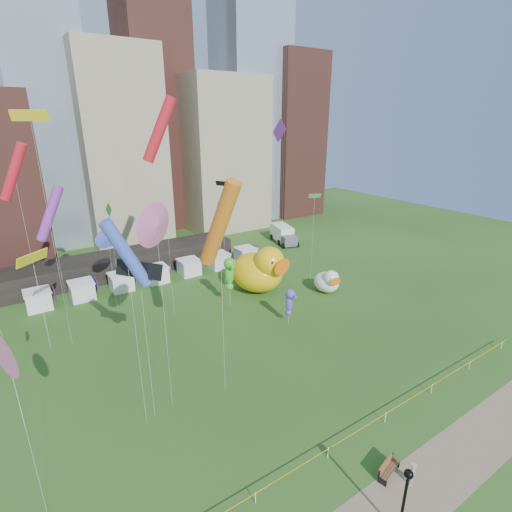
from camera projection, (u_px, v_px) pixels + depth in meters
ground at (328, 458)px, 26.56m from camera, size 160.00×160.00×0.00m
skyline at (104, 123)px, 68.35m from camera, size 101.00×23.00×68.00m
pavilion at (110, 266)px, 56.84m from camera, size 38.00×6.00×3.20m
vendor_tents at (157, 274)px, 54.93m from camera, size 33.24×2.80×2.40m
caution_tape at (328, 450)px, 26.33m from camera, size 50.00×0.06×0.90m
big_duck at (259, 270)px, 51.25m from camera, size 7.69×9.30×6.70m
small_duck at (328, 281)px, 51.47m from camera, size 4.19×4.86×3.43m
seahorse_green at (230, 271)px, 46.54m from camera, size 1.60×1.92×6.43m
seahorse_purple at (290, 300)px, 43.02m from camera, size 1.20×1.45×4.29m
park_bench at (388, 467)px, 25.18m from camera, size 2.09×1.10×1.02m
lamppost at (405, 495)px, 20.71m from camera, size 0.51×0.51×4.85m
box_truck at (283, 234)px, 72.38m from camera, size 4.51×7.80×3.13m
woman at (412, 475)px, 24.41m from camera, size 0.64×0.52×1.50m
kite_0 at (14, 172)px, 33.35m from camera, size 3.11×1.70×20.28m
kite_1 at (6, 353)px, 18.87m from camera, size 0.99×2.29×12.40m
kite_2 at (223, 185)px, 46.05m from camera, size 1.14×1.77×15.06m
kite_3 at (315, 197)px, 50.34m from camera, size 1.69×0.80×12.85m
kite_4 at (32, 258)px, 35.34m from camera, size 2.92×2.48×10.54m
kite_5 at (126, 254)px, 24.98m from camera, size 3.01×1.16×16.30m
kite_6 at (220, 224)px, 28.15m from camera, size 2.39×4.25×18.29m
kite_7 at (279, 133)px, 51.68m from camera, size 0.19×3.15×22.16m
kite_8 at (160, 130)px, 39.09m from camera, size 4.04×2.78×24.40m
kite_9 at (156, 225)px, 26.35m from camera, size 2.51×2.31×16.74m
kite_10 at (139, 270)px, 26.15m from camera, size 2.56×3.15×12.96m
kite_11 at (109, 213)px, 44.86m from camera, size 0.32×1.77×13.01m
kite_12 at (30, 118)px, 32.37m from camera, size 2.94×1.45×22.81m
kite_13 at (108, 238)px, 43.43m from camera, size 2.10×1.37×10.48m
kite_15 at (50, 213)px, 42.61m from camera, size 3.76×1.45×15.31m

